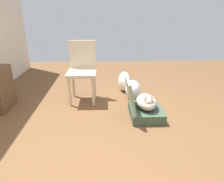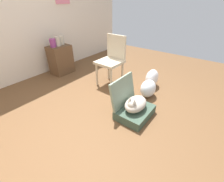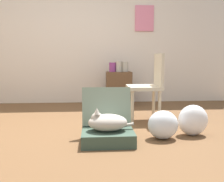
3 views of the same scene
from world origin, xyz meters
TOP-DOWN VIEW (x-y plane):
  - ground_plane at (0.00, 0.00)m, footprint 7.68×7.68m
  - wall_back at (0.00, 2.26)m, footprint 6.40×0.15m
  - suitcase_base at (0.40, -0.37)m, footprint 0.56×0.44m
  - suitcase_lid at (0.40, -0.14)m, footprint 0.56×0.12m
  - cat at (0.39, -0.37)m, footprint 0.50×0.28m
  - plastic_bag_white at (1.02, -0.27)m, footprint 0.34×0.26m
  - plastic_bag_clear at (1.41, -0.17)m, footprint 0.35×0.23m
  - side_table at (0.74, 1.85)m, footprint 0.48×0.36m
  - vase_tall at (0.62, 1.86)m, footprint 0.13×0.13m
  - vase_short at (0.86, 1.89)m, footprint 0.14×0.14m
  - vase_round at (0.74, 1.85)m, footprint 0.12×0.12m
  - chair at (1.05, 0.57)m, footprint 0.48×0.46m

SIDE VIEW (x-z plane):
  - ground_plane at x=0.00m, z-range 0.00..0.00m
  - suitcase_base at x=0.40m, z-range 0.00..0.14m
  - plastic_bag_white at x=1.02m, z-range 0.00..0.32m
  - plastic_bag_clear at x=1.41m, z-range 0.00..0.36m
  - cat at x=0.39m, z-range 0.11..0.35m
  - side_table at x=0.74m, z-range 0.00..0.65m
  - suitcase_lid at x=0.40m, z-range 0.14..0.58m
  - chair at x=1.05m, z-range 0.05..1.02m
  - vase_tall at x=0.62m, z-range 0.65..0.82m
  - vase_short at x=0.86m, z-range 0.65..0.84m
  - vase_round at x=0.74m, z-range 0.65..0.85m
  - wall_back at x=0.00m, z-range 0.00..2.60m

